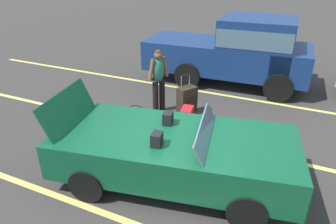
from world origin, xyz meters
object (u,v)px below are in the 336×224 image
Objects in this scene: convertible_car at (186,154)px; suitcase_medium_bright at (187,121)px; parked_pickup_truck_near at (240,50)px; traveler_person at (159,78)px; suitcase_large_black at (187,101)px; duffel_bag at (135,115)px.

suitcase_medium_bright is (-0.61, 1.65, -0.28)m from convertible_car.
traveler_person is at bearing -118.79° from parked_pickup_truck_near.
convertible_car reaches higher than suitcase_large_black.
duffel_bag is (-1.37, 0.01, -0.15)m from suitcase_medium_bright.
duffel_bag is 0.13× the size of parked_pickup_truck_near.
convertible_car is at bearing -40.07° from duffel_bag.
duffel_bag is at bearing 170.54° from suitcase_medium_bright.
parked_pickup_truck_near reaches higher than convertible_car.
duffel_bag is (-1.98, 1.67, -0.43)m from convertible_car.
duffel_bag is 4.06m from parked_pickup_truck_near.
convertible_car is 1.78m from suitcase_medium_bright.
traveler_person is at bearing -140.55° from suitcase_large_black.
traveler_person reaches higher than duffel_bag.
parked_pickup_truck_near is (1.40, 2.83, 0.18)m from traveler_person.
parked_pickup_truck_near reaches higher than traveler_person.
suitcase_medium_bright is at bearing -3.56° from traveler_person.
traveler_person reaches higher than suitcase_large_black.
suitcase_medium_bright is at bearing 99.47° from convertible_car.
duffel_bag is (-1.02, -0.88, -0.21)m from suitcase_large_black.
convertible_car is at bearing -78.77° from suitcase_medium_bright.
suitcase_large_black is (-0.96, 2.54, -0.22)m from convertible_car.
traveler_person is 3.16m from parked_pickup_truck_near.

